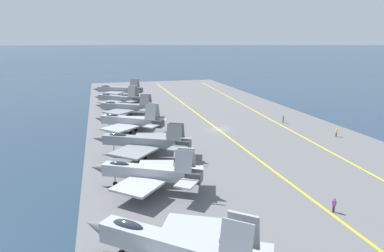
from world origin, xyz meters
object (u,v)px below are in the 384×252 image
at_px(parked_jet_seventh, 118,90).
at_px(crew_yellow_vest, 336,132).
at_px(crew_green_vest, 283,119).
at_px(parked_jet_fourth, 129,121).
at_px(parked_jet_third, 142,142).
at_px(parked_jet_sixth, 118,99).
at_px(parked_jet_fifth, 126,107).
at_px(crew_purple_vest, 334,204).
at_px(parked_jet_nearest, 171,247).
at_px(parked_jet_second, 147,172).

height_order(parked_jet_seventh, crew_yellow_vest, parked_jet_seventh).
bearing_deg(crew_green_vest, parked_jet_fourth, 88.77).
distance_m(parked_jet_third, crew_green_vest, 37.27).
xyz_separation_m(parked_jet_fourth, parked_jet_sixth, (29.22, 0.59, -0.16)).
bearing_deg(crew_green_vest, parked_jet_seventh, 36.36).
relative_size(parked_jet_fourth, parked_jet_sixth, 1.03).
bearing_deg(parked_jet_fifth, parked_jet_third, -179.55).
height_order(parked_jet_sixth, crew_purple_vest, parked_jet_sixth).
xyz_separation_m(parked_jet_fifth, parked_jet_seventh, (31.17, 0.02, -0.07)).
bearing_deg(parked_jet_nearest, parked_jet_fifth, -1.10).
bearing_deg(parked_jet_second, parked_jet_fifth, -1.04).
bearing_deg(parked_jet_sixth, crew_purple_vest, -164.18).
bearing_deg(parked_jet_sixth, parked_jet_third, -178.30).
relative_size(parked_jet_nearest, parked_jet_seventh, 0.91).
distance_m(parked_jet_second, parked_jet_fourth, 28.38).
bearing_deg(parked_jet_fourth, parked_jet_second, 179.44).
distance_m(parked_jet_sixth, crew_purple_vest, 71.70).
relative_size(parked_jet_third, crew_purple_vest, 9.82).
relative_size(parked_jet_third, parked_jet_seventh, 0.96).
relative_size(parked_jet_fourth, crew_yellow_vest, 8.88).
xyz_separation_m(parked_jet_second, parked_jet_sixth, (57.59, 0.31, -0.06)).
bearing_deg(crew_yellow_vest, parked_jet_second, 110.30).
bearing_deg(parked_jet_seventh, crew_green_vest, -143.64).
distance_m(parked_jet_nearest, parked_jet_sixth, 74.15).
bearing_deg(parked_jet_second, parked_jet_seventh, -0.59).
bearing_deg(parked_jet_fourth, crew_green_vest, -91.23).
distance_m(parked_jet_nearest, crew_green_vest, 56.74).
bearing_deg(crew_yellow_vest, crew_green_vest, 18.26).
relative_size(parked_jet_nearest, parked_jet_fourth, 1.03).
relative_size(parked_jet_seventh, crew_yellow_vest, 10.08).
distance_m(parked_jet_second, parked_jet_third, 12.88).
distance_m(parked_jet_fifth, crew_yellow_vest, 48.17).
relative_size(parked_jet_second, parked_jet_third, 0.90).
distance_m(parked_jet_nearest, parked_jet_second, 16.56).
relative_size(parked_jet_nearest, parked_jet_second, 1.05).
bearing_deg(crew_purple_vest, parked_jet_third, 36.95).
xyz_separation_m(parked_jet_third, parked_jet_fifth, (30.39, 0.24, -0.05)).
xyz_separation_m(parked_jet_nearest, crew_purple_vest, (5.18, -19.60, -1.44)).
relative_size(parked_jet_sixth, parked_jet_seventh, 0.85).
height_order(crew_purple_vest, crew_green_vest, crew_green_vest).
bearing_deg(parked_jet_fifth, crew_purple_vest, -161.33).
xyz_separation_m(crew_yellow_vest, crew_green_vest, (13.02, 4.30, 0.03)).
relative_size(parked_jet_fourth, crew_purple_vest, 9.00).
distance_m(parked_jet_fourth, crew_green_vest, 34.95).
relative_size(parked_jet_second, crew_purple_vest, 8.80).
height_order(parked_jet_second, parked_jet_fifth, parked_jet_fifth).
bearing_deg(parked_jet_nearest, parked_jet_fourth, -0.83).
distance_m(crew_yellow_vest, crew_green_vest, 13.71).
height_order(parked_jet_sixth, crew_green_vest, parked_jet_sixth).
bearing_deg(crew_green_vest, parked_jet_second, 128.13).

